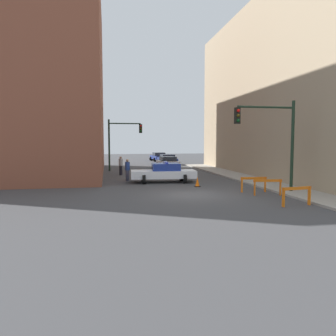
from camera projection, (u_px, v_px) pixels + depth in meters
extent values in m
plane|color=#424244|center=(191.00, 195.00, 18.44)|extent=(120.00, 120.00, 0.00)
cube|color=#9E998E|center=(292.00, 191.00, 19.57)|extent=(2.40, 44.00, 0.12)
cube|color=brown|center=(22.00, 79.00, 29.25)|extent=(14.00, 20.00, 17.13)
cube|color=tan|center=(319.00, 90.00, 28.13)|extent=(12.00, 28.00, 14.79)
cylinder|color=black|center=(292.00, 146.00, 18.89)|extent=(0.18, 0.18, 5.20)
cylinder|color=black|center=(266.00, 107.00, 18.40)|extent=(3.40, 0.12, 0.12)
cube|color=black|center=(237.00, 116.00, 18.13)|extent=(0.30, 0.22, 0.90)
sphere|color=red|center=(238.00, 111.00, 17.96)|extent=(0.18, 0.18, 0.18)
sphere|color=#4C3D0C|center=(238.00, 115.00, 17.98)|extent=(0.18, 0.18, 0.18)
sphere|color=#0C4219|center=(238.00, 120.00, 18.01)|extent=(0.18, 0.18, 0.18)
cylinder|color=black|center=(109.00, 145.00, 33.08)|extent=(0.18, 0.18, 5.20)
cylinder|color=black|center=(125.00, 124.00, 33.19)|extent=(3.20, 0.12, 0.12)
cube|color=black|center=(141.00, 129.00, 33.52)|extent=(0.30, 0.22, 0.90)
sphere|color=red|center=(141.00, 126.00, 33.36)|extent=(0.18, 0.18, 0.18)
sphere|color=#4C3D0C|center=(141.00, 129.00, 33.38)|extent=(0.18, 0.18, 0.18)
sphere|color=#0C4219|center=(141.00, 131.00, 33.40)|extent=(0.18, 0.18, 0.18)
cube|color=white|center=(163.00, 174.00, 23.96)|extent=(4.81, 2.16, 0.55)
cube|color=navy|center=(166.00, 167.00, 23.93)|extent=(2.08, 1.76, 0.52)
cylinder|color=black|center=(144.00, 179.00, 22.97)|extent=(0.26, 0.67, 0.66)
cylinder|color=black|center=(143.00, 177.00, 24.65)|extent=(0.26, 0.67, 0.66)
cylinder|color=black|center=(185.00, 179.00, 23.31)|extent=(0.26, 0.67, 0.66)
cylinder|color=black|center=(181.00, 176.00, 24.99)|extent=(0.26, 0.67, 0.66)
cube|color=#2633BF|center=(166.00, 162.00, 23.91)|extent=(0.29, 1.39, 0.12)
cube|color=silver|center=(168.00, 163.00, 36.39)|extent=(2.01, 4.38, 0.52)
cube|color=#232833|center=(168.00, 159.00, 36.18)|extent=(1.67, 1.88, 0.48)
cylinder|color=black|center=(158.00, 165.00, 37.51)|extent=(0.63, 0.25, 0.62)
cylinder|color=black|center=(172.00, 165.00, 37.89)|extent=(0.63, 0.25, 0.62)
cylinder|color=black|center=(163.00, 167.00, 34.93)|extent=(0.63, 0.25, 0.62)
cylinder|color=black|center=(178.00, 166.00, 35.31)|extent=(0.63, 0.25, 0.62)
cube|color=navy|center=(167.00, 160.00, 42.51)|extent=(2.08, 4.41, 0.52)
cube|color=#232833|center=(167.00, 156.00, 42.30)|extent=(1.70, 1.91, 0.48)
cylinder|color=black|center=(159.00, 161.00, 43.61)|extent=(0.63, 0.26, 0.62)
cylinder|color=black|center=(171.00, 161.00, 44.02)|extent=(0.63, 0.26, 0.62)
cylinder|color=black|center=(163.00, 163.00, 41.04)|extent=(0.63, 0.26, 0.62)
cylinder|color=black|center=(176.00, 163.00, 41.45)|extent=(0.63, 0.26, 0.62)
cube|color=navy|center=(159.00, 157.00, 49.45)|extent=(2.15, 4.43, 0.52)
cube|color=#232833|center=(159.00, 154.00, 49.24)|extent=(1.73, 1.93, 0.48)
cylinder|color=black|center=(151.00, 159.00, 50.53)|extent=(0.64, 0.27, 0.62)
cylinder|color=black|center=(162.00, 159.00, 50.97)|extent=(0.64, 0.27, 0.62)
cylinder|color=black|center=(155.00, 160.00, 47.97)|extent=(0.64, 0.27, 0.62)
cylinder|color=black|center=(166.00, 159.00, 48.41)|extent=(0.64, 0.27, 0.62)
cylinder|color=#474C66|center=(128.00, 175.00, 24.84)|extent=(0.39, 0.39, 0.82)
cylinder|color=navy|center=(127.00, 166.00, 24.78)|extent=(0.50, 0.50, 0.62)
sphere|color=tan|center=(127.00, 161.00, 24.75)|extent=(0.31, 0.31, 0.22)
cylinder|color=black|center=(121.00, 170.00, 29.15)|extent=(0.40, 0.40, 0.82)
cylinder|color=#B2B2B7|center=(121.00, 162.00, 29.09)|extent=(0.51, 0.51, 0.62)
sphere|color=tan|center=(121.00, 158.00, 29.06)|extent=(0.31, 0.31, 0.22)
cube|color=orange|center=(297.00, 188.00, 15.15)|extent=(1.59, 0.25, 0.14)
cube|color=orange|center=(283.00, 197.00, 14.96)|extent=(0.07, 0.17, 0.90)
cube|color=orange|center=(309.00, 196.00, 15.40)|extent=(0.07, 0.17, 0.90)
cube|color=orange|center=(268.00, 181.00, 18.13)|extent=(1.59, 0.30, 0.14)
cube|color=orange|center=(255.00, 187.00, 18.14)|extent=(0.07, 0.17, 0.90)
cube|color=orange|center=(280.00, 187.00, 18.18)|extent=(0.07, 0.17, 0.90)
cube|color=orange|center=(254.00, 178.00, 19.32)|extent=(1.60, 0.12, 0.14)
cube|color=orange|center=(242.00, 185.00, 19.25)|extent=(0.06, 0.16, 0.90)
cube|color=orange|center=(265.00, 184.00, 19.45)|extent=(0.06, 0.16, 0.90)
cube|color=black|center=(197.00, 186.00, 21.71)|extent=(0.36, 0.36, 0.04)
cone|color=#F2600C|center=(197.00, 181.00, 21.69)|extent=(0.28, 0.28, 0.62)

